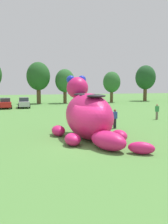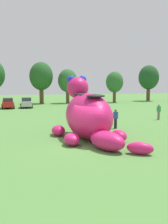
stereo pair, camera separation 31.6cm
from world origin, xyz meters
TOP-DOWN VIEW (x-y plane):
  - ground_plane at (0.00, 0.00)m, footprint 160.00×160.00m
  - giant_inflatable_creature at (1.10, 1.87)m, footprint 4.77×8.83m
  - car_red at (-4.77, 26.78)m, footprint 2.10×4.18m
  - car_silver at (-1.80, 27.09)m, footprint 2.06×4.16m
  - tree_centre_left at (1.69, 35.40)m, footprint 4.71×4.71m
  - tree_centre at (7.02, 34.85)m, footprint 3.96×3.96m
  - tree_centre_right at (17.22, 34.19)m, footprint 3.74×3.74m
  - tree_mid_right at (26.82, 36.33)m, footprint 4.70×4.70m
  - spectator_near_inflatable at (4.60, 4.98)m, footprint 0.38×0.26m
  - spectator_mid_field at (5.63, 13.60)m, footprint 0.38×0.26m
  - spectator_by_cars at (11.39, 8.65)m, footprint 0.38×0.26m

SIDE VIEW (x-z plane):
  - ground_plane at x=0.00m, z-range 0.00..0.00m
  - spectator_near_inflatable at x=4.60m, z-range 0.00..1.71m
  - spectator_mid_field at x=5.63m, z-range 0.00..1.71m
  - spectator_by_cars at x=11.39m, z-range 0.00..1.71m
  - car_red at x=-4.77m, z-range 0.00..1.72m
  - car_silver at x=-1.80m, z-range 0.00..1.72m
  - giant_inflatable_creature at x=1.10m, z-range -0.62..3.97m
  - tree_centre_right at x=17.22m, z-range 1.02..7.66m
  - tree_centre at x=7.02m, z-range 1.08..8.11m
  - tree_mid_right at x=26.82m, z-range 1.29..9.63m
  - tree_centre_left at x=1.69m, z-range 1.29..9.64m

